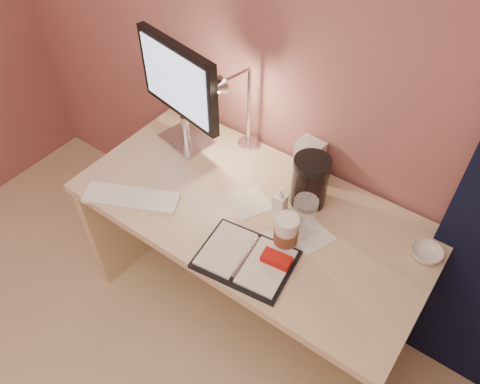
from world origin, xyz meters
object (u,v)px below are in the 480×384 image
Objects in this scene: keyboard at (131,198)px; clear_cup at (304,215)px; coffee_cup at (286,233)px; bowl at (427,253)px; desk_lamp at (239,111)px; desk at (261,233)px; monitor at (181,86)px; planner at (248,259)px; lotion_bottle at (280,199)px; product_box at (309,158)px; dark_jar at (310,184)px.

clear_cup is at bearing -2.70° from keyboard.
keyboard is 2.65× the size of coffee_cup.
desk_lamp is at bearing 178.24° from bowl.
desk is 9.04× the size of clear_cup.
desk_lamp reaches higher than bowl.
monitor is 0.49m from keyboard.
bowl is (0.50, 0.39, 0.00)m from planner.
desk_lamp is (-0.30, 0.14, 0.20)m from lotion_bottle.
product_box is (-0.06, 0.52, 0.06)m from planner.
planner is at bearing -78.66° from product_box.
monitor is at bearing -179.23° from bowl.
lotion_bottle is (-0.13, 0.04, -0.02)m from clear_cup.
product_box reaches higher than desk.
lotion_bottle is 0.68× the size of product_box.
keyboard is 0.91× the size of desk_lamp.
desk is at bearing 1.07° from monitor.
keyboard is 2.42× the size of product_box.
bowl is (0.63, 0.10, 0.24)m from desk.
monitor is at bearing 168.97° from clear_cup.
dark_jar is 0.40m from desk_lamp.
product_box reaches higher than bowl.
dark_jar is (-0.04, 0.23, 0.03)m from coffee_cup.
lotion_bottle is at bearing 163.58° from clear_cup.
monitor is 0.66m from dark_jar.
monitor is at bearing 169.76° from desk.
clear_cup is 1.40× the size of bowl.
dark_jar reaches higher than product_box.
bowl is (1.10, 0.01, -0.27)m from monitor.
keyboard is at bearing -144.92° from dark_jar.
desk is 9.87× the size of coffee_cup.
desk_lamp is (-0.41, 0.28, 0.19)m from coffee_cup.
coffee_cup reaches higher than planner.
coffee_cup is at bearing -21.70° from desk_lamp.
keyboard is at bearing -70.69° from monitor.
planner is 3.25× the size of bowl.
dark_jar is at bearing 28.91° from desk.
dark_jar is at bearing 100.51° from coffee_cup.
planner is 0.26m from clear_cup.
keyboard is 0.64m from coffee_cup.
lotion_bottle is (0.50, 0.30, 0.05)m from keyboard.
monitor is 0.60m from product_box.
desk is 3.89× the size of planner.
keyboard is (0.06, -0.40, -0.28)m from monitor.
desk is 2.90× the size of monitor.
clear_cup reaches higher than coffee_cup.
keyboard is 1.13m from bowl.
monitor is at bearing 160.65° from coffee_cup.
dark_jar reaches higher than bowl.
coffee_cup is (0.07, 0.14, 0.05)m from planner.
bowl is at bearing 19.50° from clear_cup.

